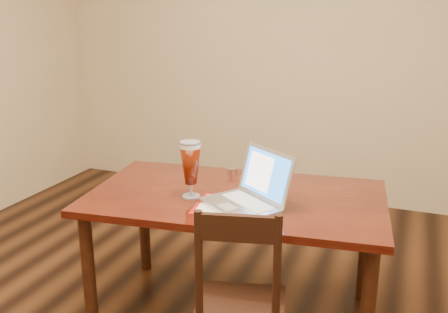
% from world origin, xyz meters
% --- Properties ---
extents(dining_table, '(1.59, 1.02, 1.00)m').
position_xyz_m(dining_table, '(0.10, 0.56, 0.63)').
color(dining_table, '#4F160A').
rests_on(dining_table, ground).
extents(dining_chair, '(0.45, 0.44, 0.89)m').
position_xyz_m(dining_chair, '(0.31, 0.04, 0.42)').
color(dining_chair, black).
rests_on(dining_chair, ground).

